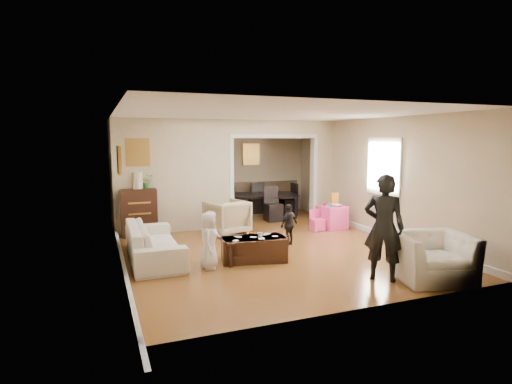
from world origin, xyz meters
name	(u,v)px	position (x,y,z in m)	size (l,w,h in m)	color
floor	(260,244)	(0.00, 0.00, 0.00)	(7.00, 7.00, 0.00)	#945326
partition_left	(175,176)	(-1.38, 1.80, 1.30)	(2.75, 0.18, 2.60)	#C6B690
partition_right	(322,171)	(2.48, 1.80, 1.30)	(0.55, 0.18, 2.60)	#C6B690
partition_header	(274,127)	(1.10, 1.80, 2.42)	(2.22, 0.18, 0.35)	#C6B690
window_pane	(384,166)	(2.73, -0.40, 1.55)	(0.03, 0.95, 1.10)	white
framed_art_partition	(138,152)	(-2.20, 1.70, 1.85)	(0.45, 0.03, 0.55)	brown
framed_art_sofa_wall	(119,160)	(-2.71, -0.60, 1.80)	(0.03, 0.55, 0.40)	brown
framed_art_alcove	(251,154)	(1.10, 3.44, 1.70)	(0.45, 0.03, 0.55)	brown
sofa	(154,242)	(-2.16, -0.35, 0.32)	(2.18, 0.85, 0.64)	beige
armchair_back	(227,217)	(-0.36, 1.10, 0.38)	(0.82, 0.84, 0.77)	tan
armchair_front	(432,257)	(1.65, -2.96, 0.36)	(1.10, 0.96, 0.71)	beige
dresser	(139,212)	(-2.23, 1.65, 0.53)	(0.77, 0.43, 1.05)	black
table_lamp	(138,180)	(-2.23, 1.65, 1.23)	(0.22, 0.22, 0.36)	beige
potted_plant	(147,181)	(-2.03, 1.65, 1.21)	(0.27, 0.23, 0.30)	#397A36
coffee_table	(254,249)	(-0.53, -1.05, 0.21)	(1.12, 0.56, 0.42)	#3A2112
coffee_cup	(260,235)	(-0.43, -1.10, 0.46)	(0.09, 0.09, 0.09)	silver
play_table	(332,217)	(2.16, 0.72, 0.27)	(0.57, 0.57, 0.55)	#FA4191
cereal_box	(334,199)	(2.28, 0.82, 0.70)	(0.20, 0.07, 0.30)	yellow
cyan_cup	(330,205)	(2.06, 0.67, 0.59)	(0.08, 0.08, 0.08)	#23A4AF
toy_block	(325,204)	(2.04, 0.84, 0.57)	(0.08, 0.06, 0.05)	red
play_bowl	(337,205)	(2.21, 0.60, 0.58)	(0.23, 0.23, 0.06)	white
dining_table	(264,205)	(1.21, 2.71, 0.32)	(1.80, 1.00, 0.63)	black
adult_person	(384,227)	(0.94, -2.70, 0.82)	(0.59, 0.39, 1.63)	black
child_kneel_a	(209,240)	(-1.38, -1.20, 0.48)	(0.47, 0.30, 0.95)	silver
child_kneel_b	(211,235)	(-1.23, -0.75, 0.45)	(0.43, 0.34, 0.89)	pink
child_toddler	(289,225)	(0.52, -0.30, 0.42)	(0.50, 0.21, 0.85)	black
craft_papers	(255,237)	(-0.50, -1.05, 0.42)	(0.87, 0.43, 0.00)	white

